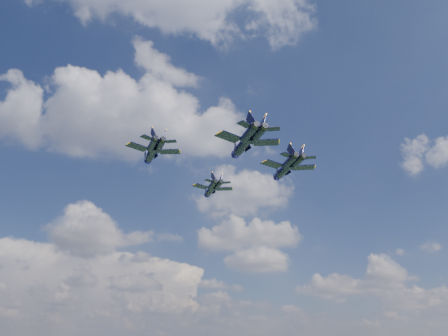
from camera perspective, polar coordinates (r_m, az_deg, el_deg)
jet_lead at (r=122.13m, az=-1.78°, el=-2.92°), size 11.42×15.12×3.56m
jet_left at (r=100.24m, az=-9.46°, el=1.90°), size 11.92×16.04×3.77m
jet_right at (r=110.62m, az=7.81°, el=-0.24°), size 14.05×18.42×4.36m
jet_slot at (r=90.87m, az=2.48°, el=3.02°), size 13.53×18.03×4.25m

